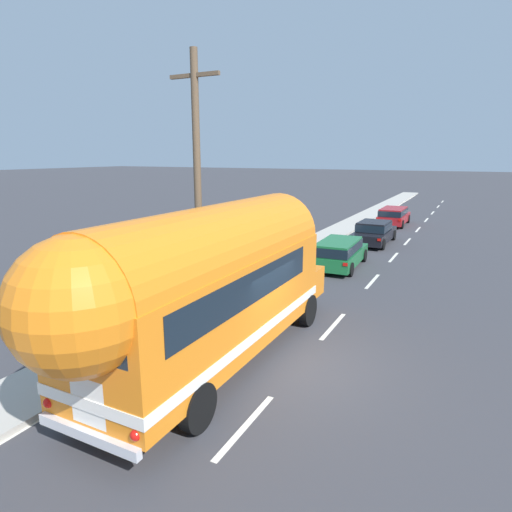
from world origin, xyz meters
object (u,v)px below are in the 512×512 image
object	(u,v)px
utility_pole	(198,183)
car_third	(394,215)
car_second	(374,232)
car_lead	(339,252)
painted_bus	(205,283)

from	to	relation	value
utility_pole	car_third	world-z (taller)	utility_pole
car_third	car_second	bearing A→B (deg)	-88.50
car_lead	car_second	world-z (taller)	same
painted_bus	car_second	world-z (taller)	painted_bus
car_second	painted_bus	bearing A→B (deg)	-90.50
utility_pole	car_third	xyz separation A→B (m)	(2.51, 22.49, -3.63)
painted_bus	car_third	distance (m)	26.03
car_second	car_third	bearing A→B (deg)	91.50
utility_pole	car_second	world-z (taller)	utility_pole
utility_pole	car_lead	size ratio (longest dim) A/B	1.88
painted_bus	utility_pole	bearing A→B (deg)	126.14
utility_pole	painted_bus	size ratio (longest dim) A/B	0.80
utility_pole	car_lead	xyz separation A→B (m)	(2.52, 8.00, -3.63)
utility_pole	painted_bus	distance (m)	4.82
car_lead	car_second	bearing A→B (deg)	88.35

